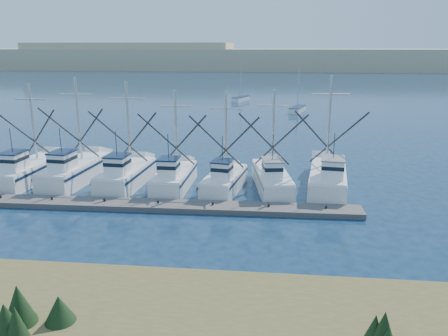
{
  "coord_description": "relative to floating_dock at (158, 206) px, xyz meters",
  "views": [
    {
      "loc": [
        0.81,
        -22.43,
        11.35
      ],
      "look_at": [
        -2.4,
        8.0,
        2.8
      ],
      "focal_mm": 35.0,
      "sensor_mm": 36.0,
      "label": 1
    }
  ],
  "objects": [
    {
      "name": "trawler_fleet",
      "position": [
        -0.11,
        4.98,
        0.79
      ],
      "size": [
        28.97,
        8.94,
        9.13
      ],
      "color": "white",
      "rests_on": "ground"
    },
    {
      "name": "sailboat_near",
      "position": [
        12.78,
        49.71,
        0.3
      ],
      "size": [
        3.36,
        6.35,
        8.1
      ],
      "rotation": [
        0.0,
        0.0,
        -0.28
      ],
      "color": "white",
      "rests_on": "ground"
    },
    {
      "name": "dune_ridge",
      "position": [
        7.07,
        203.34,
        4.81
      ],
      "size": [
        360.0,
        60.0,
        10.0
      ],
      "primitive_type": "cube",
      "color": "tan",
      "rests_on": "ground"
    },
    {
      "name": "sailboat_far",
      "position": [
        1.58,
        64.77,
        0.31
      ],
      "size": [
        3.53,
        5.89,
        8.1
      ],
      "rotation": [
        0.0,
        0.0,
        -0.36
      ],
      "color": "white",
      "rests_on": "ground"
    },
    {
      "name": "ground",
      "position": [
        7.07,
        -6.66,
        -0.19
      ],
      "size": [
        500.0,
        500.0,
        0.0
      ],
      "primitive_type": "plane",
      "color": "#0D2439",
      "rests_on": "ground"
    },
    {
      "name": "floating_dock",
      "position": [
        0.0,
        0.0,
        0.0
      ],
      "size": [
        29.18,
        2.37,
        0.39
      ],
      "primitive_type": "cube",
      "rotation": [
        0.0,
        0.0,
        0.01
      ],
      "color": "#5A5450",
      "rests_on": "ground"
    }
  ]
}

